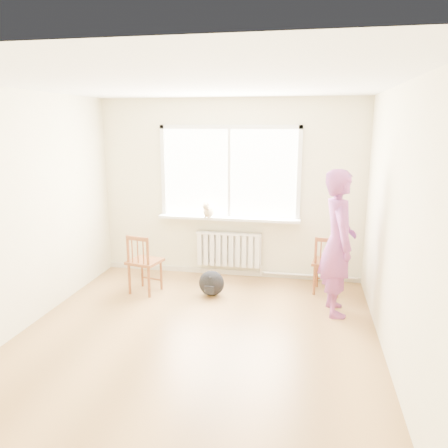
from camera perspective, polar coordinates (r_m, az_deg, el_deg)
The scene contains 13 objects.
floor at distance 4.94m, azimuth -4.03°, elevation -15.13°, with size 4.50×4.50×0.00m, color #A57843.
ceiling at distance 4.38m, azimuth -4.61°, elevation 17.86°, with size 4.50×4.50×0.00m, color white.
back_wall at distance 6.63m, azimuth 0.76°, elevation 4.52°, with size 4.00×0.01×2.70m, color beige.
window at distance 6.57m, azimuth 0.73°, elevation 7.18°, with size 2.12×0.05×1.42m.
windowsill at distance 6.60m, azimuth 0.58°, elevation 0.77°, with size 2.15×0.22×0.04m, color white.
radiator at distance 6.74m, azimuth 0.60°, elevation -3.28°, with size 1.00×0.12×0.55m.
heating_pipe at distance 6.78m, azimuth 11.17°, elevation -6.62°, with size 0.04×0.04×1.40m, color silver.
baseboard at distance 6.93m, azimuth 0.71°, elevation -6.28°, with size 4.00×0.03×0.08m, color beige.
chair_left at distance 6.18m, azimuth -10.53°, elevation -5.13°, with size 0.49×0.48×0.85m.
chair_right at distance 6.23m, azimuth 13.35°, elevation -5.21°, with size 0.46×0.44×0.83m.
person at distance 5.51m, azimuth 14.68°, elevation -2.41°, with size 0.66×0.43×1.81m, color #D0456E.
cat at distance 6.55m, azimuth -2.04°, elevation 1.76°, with size 0.19×0.38×0.25m.
backpack at distance 6.07m, azimuth -1.64°, elevation -7.74°, with size 0.35×0.27×0.35m, color black.
Camera 1 is at (1.14, -4.21, 2.32)m, focal length 35.00 mm.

